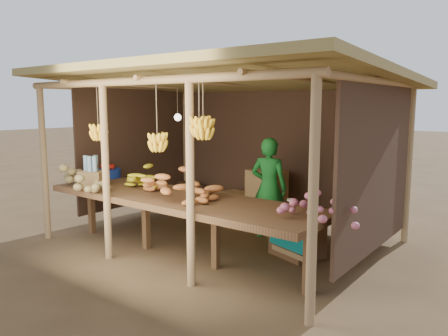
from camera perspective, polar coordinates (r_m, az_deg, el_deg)
The scene contains 13 objects.
ground at distance 6.41m, azimuth 0.00°, elevation -9.33°, with size 60.00×60.00×0.00m, color brown.
stall_structure at distance 6.11m, azimuth 0.04°, elevation 8.08°, with size 4.70×3.50×2.43m.
counter at distance 5.51m, azimuth -6.01°, elevation -4.33°, with size 3.90×1.05×0.80m.
potato_heap at distance 6.38m, azimuth -17.20°, elevation -0.68°, with size 1.09×0.66×0.37m, color olive, non-canonical shape.
sweet_potato_heap at distance 5.43m, azimuth -6.35°, elevation -1.94°, with size 1.06×0.64×0.36m, color #BB6930, non-canonical shape.
onion_heap at distance 4.42m, azimuth 12.37°, elevation -4.43°, with size 0.90×0.54×0.36m, color #C96278, non-canonical shape.
banana_pile at distance 6.04m, azimuth -10.32°, elevation -1.04°, with size 0.60×0.36×0.35m, color yellow, non-canonical shape.
tomato_basin at distance 7.12m, azimuth -14.89°, elevation -0.52°, with size 0.39×0.39×0.21m.
bottle_box at distance 6.39m, azimuth -16.73°, elevation -0.82°, with size 0.42×0.38×0.44m.
vendor at distance 6.39m, azimuth 5.88°, elevation -2.61°, with size 0.54×0.35×1.47m, color #197427.
tarp_crate at distance 5.75m, azimuth 9.54°, elevation -8.25°, with size 0.78×0.73×0.76m.
carton_stack at distance 7.19m, azimuth 4.18°, elevation -4.20°, with size 1.22×0.53×0.88m.
burlap_sacks at distance 8.30m, azimuth -4.44°, elevation -3.45°, with size 0.83×0.43×0.59m.
Camera 1 is at (3.70, -4.86, 1.94)m, focal length 35.00 mm.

